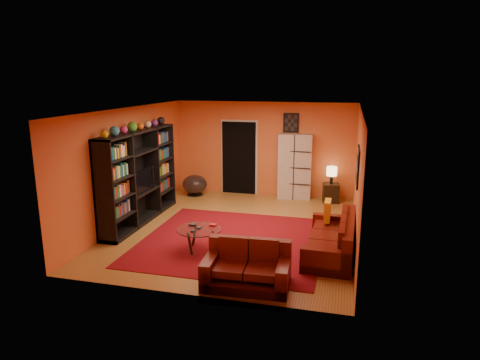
% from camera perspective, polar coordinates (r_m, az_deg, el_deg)
% --- Properties ---
extents(floor, '(6.00, 6.00, 0.00)m').
position_cam_1_polar(floor, '(9.45, -0.50, -6.55)').
color(floor, olive).
rests_on(floor, ground).
extents(ceiling, '(6.00, 6.00, 0.00)m').
position_cam_1_polar(ceiling, '(8.90, -0.54, 9.38)').
color(ceiling, white).
rests_on(ceiling, wall_back).
extents(wall_back, '(6.00, 0.00, 6.00)m').
position_cam_1_polar(wall_back, '(11.96, 3.17, 4.16)').
color(wall_back, '#D1602E').
rests_on(wall_back, floor).
extents(wall_front, '(6.00, 0.00, 6.00)m').
position_cam_1_polar(wall_front, '(6.33, -7.50, -4.48)').
color(wall_front, '#D1602E').
rests_on(wall_front, floor).
extents(wall_left, '(0.00, 6.00, 6.00)m').
position_cam_1_polar(wall_left, '(10.01, -14.50, 1.89)').
color(wall_left, '#D1602E').
rests_on(wall_left, floor).
extents(wall_right, '(0.00, 6.00, 6.00)m').
position_cam_1_polar(wall_right, '(8.80, 15.42, 0.27)').
color(wall_right, '#D1602E').
rests_on(wall_right, floor).
extents(rug, '(3.60, 3.60, 0.01)m').
position_cam_1_polar(rug, '(8.79, -1.04, -8.09)').
color(rug, '#590A12').
rests_on(rug, floor).
extents(doorway, '(0.95, 0.10, 2.04)m').
position_cam_1_polar(doorway, '(12.12, -0.14, 2.96)').
color(doorway, black).
rests_on(doorway, floor).
extents(wall_art_right, '(0.03, 1.00, 0.70)m').
position_cam_1_polar(wall_art_right, '(8.44, 15.44, 1.81)').
color(wall_art_right, black).
rests_on(wall_art_right, wall_right).
extents(wall_art_back, '(0.42, 0.03, 0.52)m').
position_cam_1_polar(wall_art_back, '(11.72, 6.82, 7.59)').
color(wall_art_back, black).
rests_on(wall_art_back, wall_back).
extents(entertainment_unit, '(0.45, 3.00, 2.10)m').
position_cam_1_polar(entertainment_unit, '(9.95, -13.28, 0.43)').
color(entertainment_unit, black).
rests_on(entertainment_unit, floor).
extents(tv, '(0.91, 0.12, 0.52)m').
position_cam_1_polar(tv, '(9.91, -13.12, -0.02)').
color(tv, black).
rests_on(tv, entertainment_unit).
extents(sofa, '(0.90, 2.10, 0.85)m').
position_cam_1_polar(sofa, '(8.27, 12.50, -7.77)').
color(sofa, '#460C09').
rests_on(sofa, rug).
extents(loveseat, '(1.40, 0.89, 0.85)m').
position_cam_1_polar(loveseat, '(6.98, 1.00, -11.53)').
color(loveseat, '#460C09').
rests_on(loveseat, rug).
extents(throw_pillow, '(0.12, 0.42, 0.42)m').
position_cam_1_polar(throw_pillow, '(8.81, 11.58, -4.02)').
color(throw_pillow, orange).
rests_on(throw_pillow, sofa).
extents(coffee_table, '(0.86, 0.86, 0.43)m').
position_cam_1_polar(coffee_table, '(8.24, -5.49, -6.81)').
color(coffee_table, silver).
rests_on(coffee_table, floor).
extents(storage_cabinet, '(0.92, 0.47, 1.78)m').
position_cam_1_polar(storage_cabinet, '(11.70, 7.30, 1.80)').
color(storage_cabinet, '#BAB4AC').
rests_on(storage_cabinet, floor).
extents(bowl_chair, '(0.70, 0.70, 0.57)m').
position_cam_1_polar(bowl_chair, '(12.10, -6.06, -0.60)').
color(bowl_chair, black).
rests_on(bowl_chair, floor).
extents(side_table, '(0.46, 0.46, 0.50)m').
position_cam_1_polar(side_table, '(11.64, 12.00, -1.68)').
color(side_table, black).
rests_on(side_table, floor).
extents(table_lamp, '(0.27, 0.27, 0.46)m').
position_cam_1_polar(table_lamp, '(11.50, 12.14, 1.07)').
color(table_lamp, black).
rests_on(table_lamp, side_table).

